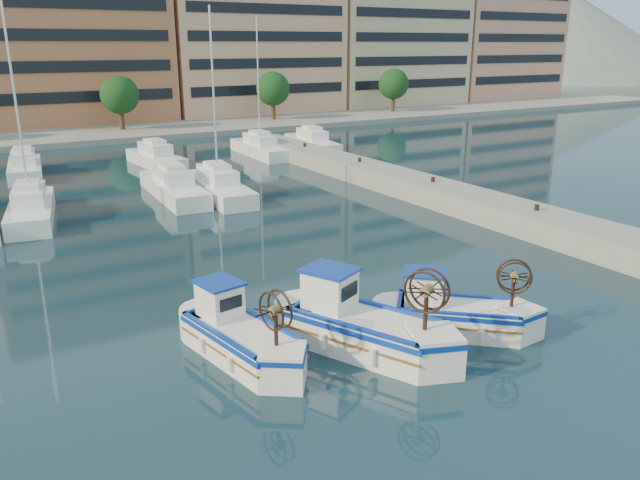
{
  "coord_description": "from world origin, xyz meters",
  "views": [
    {
      "loc": [
        -12.32,
        -14.74,
        9.33
      ],
      "look_at": [
        0.43,
        6.55,
        1.5
      ],
      "focal_mm": 35.0,
      "sensor_mm": 36.0,
      "label": 1
    }
  ],
  "objects": [
    {
      "name": "ground",
      "position": [
        0.0,
        0.0,
        0.0
      ],
      "size": [
        300.0,
        300.0,
        0.0
      ],
      "primitive_type": "plane",
      "color": "#1B3947",
      "rests_on": "ground"
    },
    {
      "name": "hill_east",
      "position": [
        140.0,
        110.0,
        0.0
      ],
      "size": [
        160.0,
        160.0,
        50.0
      ],
      "primitive_type": "cone",
      "color": "slate",
      "rests_on": "ground"
    },
    {
      "name": "fishing_boat_a",
      "position": [
        -5.5,
        1.52,
        0.77
      ],
      "size": [
        2.54,
        4.61,
        2.8
      ],
      "rotation": [
        0.0,
        0.0,
        0.17
      ],
      "color": "white",
      "rests_on": "ground"
    },
    {
      "name": "yacht_marina",
      "position": [
        -2.92,
        28.1,
        0.53
      ],
      "size": [
        37.03,
        21.93,
        11.5
      ],
      "color": "white",
      "rests_on": "ground"
    },
    {
      "name": "fishing_boat_c",
      "position": [
        1.37,
        -0.58,
        0.74
      ],
      "size": [
        4.26,
        4.04,
        2.7
      ],
      "rotation": [
        0.0,
        0.0,
        0.85
      ],
      "color": "white",
      "rests_on": "ground"
    },
    {
      "name": "waterfront",
      "position": [
        9.23,
        65.04,
        11.1
      ],
      "size": [
        180.0,
        40.0,
        25.6
      ],
      "color": "gray",
      "rests_on": "ground"
    },
    {
      "name": "quay",
      "position": [
        13.0,
        8.0,
        0.6
      ],
      "size": [
        3.0,
        60.0,
        1.2
      ],
      "primitive_type": "cube",
      "color": "gray",
      "rests_on": "ground"
    },
    {
      "name": "fishing_boat_b",
      "position": [
        -2.0,
        -0.02,
        0.88
      ],
      "size": [
        3.92,
        5.27,
        3.18
      ],
      "rotation": [
        0.0,
        0.0,
        0.43
      ],
      "color": "white",
      "rests_on": "ground"
    }
  ]
}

